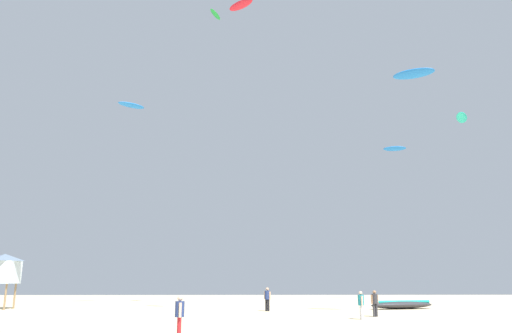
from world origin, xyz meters
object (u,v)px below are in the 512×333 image
at_px(kite_aloft_1, 241,5).
at_px(kite_aloft_3, 131,105).
at_px(kite_aloft_4, 462,118).
at_px(lifeguard_tower, 3,268).
at_px(kite_aloft_2, 215,14).
at_px(person_left, 267,297).
at_px(kite_aloft_5, 414,74).
at_px(kite_aloft_0, 395,149).
at_px(person_foreground, 180,313).
at_px(kite_grounded_near, 402,305).
at_px(person_right, 375,301).
at_px(person_midground, 361,303).

distance_m(kite_aloft_1, kite_aloft_3, 16.76).
height_order(kite_aloft_1, kite_aloft_4, kite_aloft_1).
relative_size(lifeguard_tower, kite_aloft_2, 1.96).
distance_m(person_left, kite_aloft_5, 18.67).
bearing_deg(lifeguard_tower, kite_aloft_3, 37.72).
bearing_deg(kite_aloft_2, kite_aloft_5, -36.60).
bearing_deg(kite_aloft_3, kite_aloft_0, 18.48).
distance_m(person_foreground, kite_aloft_5, 23.17).
distance_m(kite_aloft_2, kite_aloft_3, 11.86).
bearing_deg(kite_grounded_near, kite_aloft_2, 169.92).
xyz_separation_m(kite_aloft_1, kite_aloft_2, (-2.51, 9.03, 4.57)).
xyz_separation_m(person_right, lifeguard_tower, (-26.60, 8.22, 2.15)).
relative_size(kite_grounded_near, kite_aloft_0, 2.07).
bearing_deg(kite_aloft_5, kite_aloft_2, 143.40).
height_order(kite_grounded_near, kite_aloft_2, kite_aloft_2).
bearing_deg(person_right, kite_aloft_5, -110.89).
bearing_deg(person_right, kite_aloft_1, 58.32).
relative_size(kite_aloft_0, kite_aloft_5, 0.94).
bearing_deg(kite_aloft_1, person_midground, -28.13).
height_order(kite_grounded_near, lifeguard_tower, lifeguard_tower).
height_order(person_midground, kite_aloft_1, kite_aloft_1).
height_order(person_foreground, person_right, person_foreground).
xyz_separation_m(kite_grounded_near, lifeguard_tower, (-30.75, 0.25, 2.75)).
bearing_deg(person_foreground, lifeguard_tower, -61.91).
height_order(person_midground, kite_aloft_2, kite_aloft_2).
bearing_deg(kite_aloft_2, kite_aloft_3, 157.26).
distance_m(lifeguard_tower, kite_aloft_3, 18.30).
xyz_separation_m(person_midground, person_right, (1.33, 2.13, -0.00)).
bearing_deg(person_foreground, kite_aloft_1, -111.28).
height_order(person_midground, lifeguard_tower, lifeguard_tower).
relative_size(person_foreground, person_left, 0.97).
bearing_deg(person_right, kite_aloft_0, -42.55).
relative_size(person_right, kite_aloft_0, 0.58).
distance_m(person_foreground, kite_aloft_4, 29.72).
bearing_deg(kite_aloft_2, person_foreground, -88.81).
distance_m(person_foreground, kite_grounded_near, 23.93).
relative_size(person_foreground, person_midground, 1.02).
height_order(person_midground, kite_aloft_0, kite_aloft_0).
distance_m(person_midground, kite_aloft_5, 15.85).
relative_size(person_left, lifeguard_tower, 0.39).
relative_size(lifeguard_tower, kite_aloft_3, 1.59).
height_order(kite_grounded_near, kite_aloft_4, kite_aloft_4).
bearing_deg(lifeguard_tower, kite_aloft_1, -19.89).
bearing_deg(kite_aloft_2, kite_grounded_near, -10.08).
bearing_deg(kite_aloft_4, kite_aloft_2, 167.58).
xyz_separation_m(kite_grounded_near, kite_aloft_2, (-14.98, 2.66, 26.20)).
relative_size(person_midground, kite_aloft_1, 0.75).
distance_m(kite_grounded_near, lifeguard_tower, 30.88).
bearing_deg(lifeguard_tower, kite_aloft_0, 23.10).
height_order(person_foreground, kite_aloft_2, kite_aloft_2).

